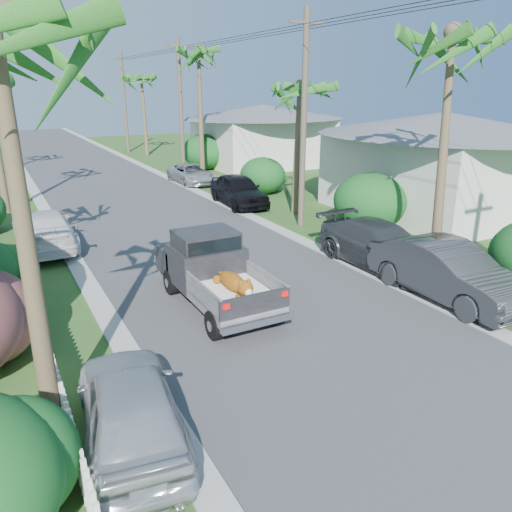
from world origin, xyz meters
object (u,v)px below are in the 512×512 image
house_right_far (262,138)px  utility_pole_b (304,121)px  parked_car_rm (381,246)px  parked_car_rf (238,190)px  palm_r_a (458,35)px  parked_car_ln (130,407)px  parked_car_lf (44,230)px  parked_car_rd (192,174)px  pickup_truck (211,268)px  house_right_near (440,167)px  palm_r_d (142,77)px  parked_car_rn (447,272)px  palm_r_c (198,50)px  palm_r_b (299,87)px  utility_pole_d (125,102)px  utility_pole_c (181,108)px

house_right_far → utility_pole_b: size_ratio=1.00×
parked_car_rm → parked_car_rf: parked_car_rf is taller
parked_car_rm → palm_r_a: (1.30, -1.07, 6.66)m
parked_car_rm → house_right_far: (8.00, 22.93, 1.36)m
parked_car_ln → parked_car_lf: bearing=-82.3°
palm_r_a → utility_pole_b: utility_pole_b is taller
parked_car_rd → parked_car_ln: bearing=-114.7°
house_right_far → parked_car_ln: bearing=-122.9°
pickup_truck → parked_car_lf: (-3.68, 7.59, -0.26)m
parked_car_rd → parked_car_lf: bearing=-135.5°
house_right_near → palm_r_d: bearing=103.1°
parked_car_rd → utility_pole_b: size_ratio=0.49×
house_right_near → parked_car_rf: bearing=143.9°
parked_car_ln → house_right_far: house_right_far is taller
parked_car_rf → house_right_near: bearing=-32.0°
parked_car_rm → parked_car_rd: parked_car_rm is taller
parked_car_rm → palm_r_d: size_ratio=0.66×
pickup_truck → utility_pole_b: (6.92, 5.82, 3.59)m
pickup_truck → palm_r_a: palm_r_a is taller
pickup_truck → house_right_near: bearing=18.6°
pickup_truck → parked_car_rm: size_ratio=0.98×
parked_car_rn → palm_r_a: 7.01m
parked_car_ln → palm_r_c: palm_r_c is taller
palm_r_b → utility_pole_b: (-1.00, -2.00, -1.35)m
palm_r_b → house_right_near: bearing=-25.1°
parked_car_rn → parked_car_rd: bearing=89.7°
parked_car_rn → utility_pole_b: utility_pole_b is taller
parked_car_ln → utility_pole_d: (10.60, 40.80, 3.89)m
parked_car_rm → utility_pole_c: 21.29m
utility_pole_b → parked_car_rm: bearing=-95.8°
palm_r_d → palm_r_b: bearing=-89.8°
palm_r_b → utility_pole_d: size_ratio=0.80×
parked_car_rn → palm_r_c: size_ratio=0.54×
palm_r_b → parked_car_rn: bearing=-99.1°
parked_car_rm → palm_r_c: (1.20, 18.93, 7.35)m
palm_r_b → house_right_far: size_ratio=0.80×
parked_car_rd → palm_r_c: (1.20, 1.07, 7.49)m
house_right_near → utility_pole_c: 17.79m
house_right_near → parked_car_rd: bearing=121.7°
parked_car_ln → palm_r_c: size_ratio=0.44×
parked_car_rn → palm_r_d: 36.44m
palm_r_c → house_right_near: bearing=-64.1°
parked_car_rf → parked_car_ln: parked_car_rf is taller
parked_car_rf → utility_pole_c: utility_pole_c is taller
parked_car_lf → utility_pole_b: 11.42m
utility_pole_d → house_right_near: bearing=-76.6°
parked_car_rd → utility_pole_d: size_ratio=0.49×
palm_r_c → house_right_far: size_ratio=1.04×
palm_r_a → house_right_near: palm_r_a is taller
parked_car_rm → utility_pole_b: (0.60, 5.93, 3.84)m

